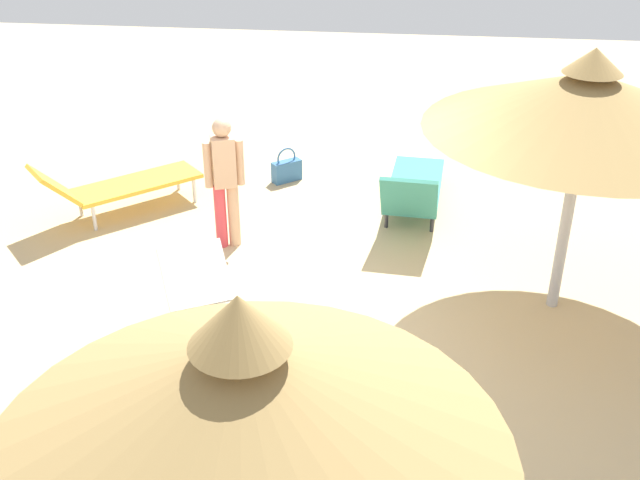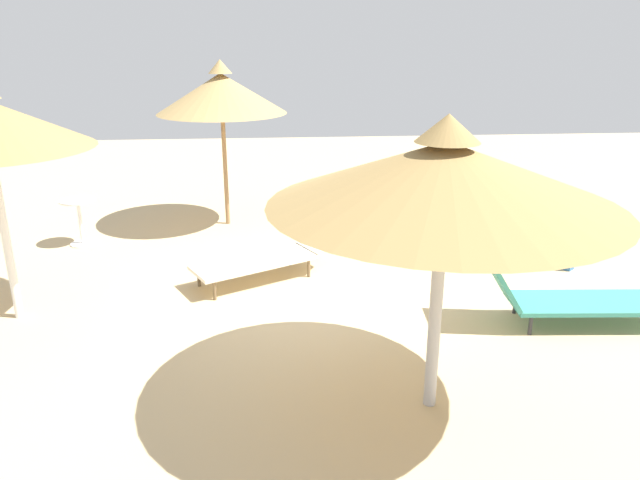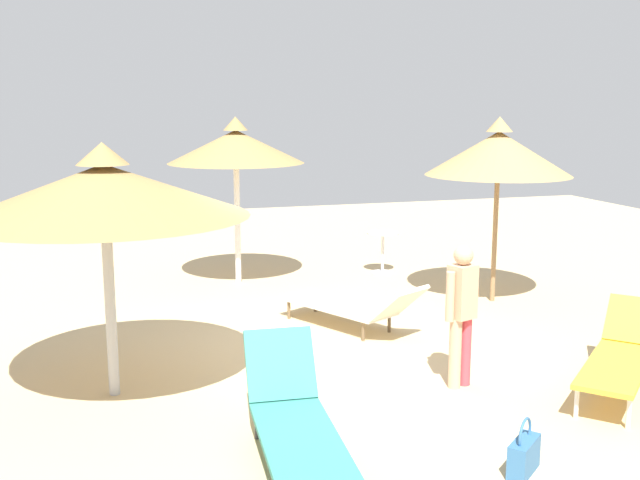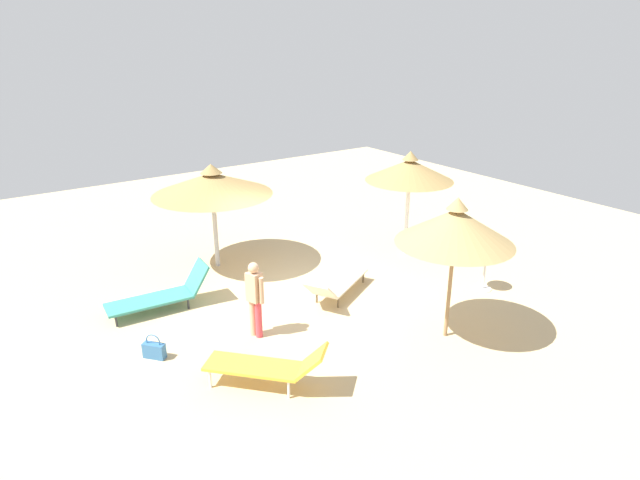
{
  "view_description": "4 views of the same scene",
  "coord_description": "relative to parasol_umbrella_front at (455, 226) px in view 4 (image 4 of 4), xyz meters",
  "views": [
    {
      "loc": [
        0.86,
        -5.76,
        4.18
      ],
      "look_at": [
        0.14,
        0.14,
        0.94
      ],
      "focal_mm": 42.4,
      "sensor_mm": 36.0,
      "label": 1
    },
    {
      "loc": [
        6.92,
        -0.57,
        3.16
      ],
      "look_at": [
        0.47,
        -0.03,
        0.91
      ],
      "focal_mm": 33.78,
      "sensor_mm": 36.0,
      "label": 2
    },
    {
      "loc": [
        2.47,
        8.35,
        2.97
      ],
      "look_at": [
        0.02,
        0.21,
        1.38
      ],
      "focal_mm": 42.02,
      "sensor_mm": 36.0,
      "label": 3
    },
    {
      "loc": [
        -9.09,
        5.75,
        5.36
      ],
      "look_at": [
        -0.35,
        -0.39,
        1.28
      ],
      "focal_mm": 30.14,
      "sensor_mm": 36.0,
      "label": 4
    }
  ],
  "objects": [
    {
      "name": "ground",
      "position": [
        3.16,
        1.34,
        -2.26
      ],
      "size": [
        24.0,
        24.0,
        0.1
      ],
      "primitive_type": "cube",
      "color": "tan"
    },
    {
      "name": "parasol_umbrella_front",
      "position": [
        0.0,
        0.0,
        0.0
      ],
      "size": [
        2.12,
        2.12,
        2.74
      ],
      "color": "olive",
      "rests_on": "ground"
    },
    {
      "name": "parasol_umbrella_far_left",
      "position": [
        3.45,
        -2.21,
        0.03
      ],
      "size": [
        2.19,
        2.19,
        2.72
      ],
      "color": "white",
      "rests_on": "ground"
    },
    {
      "name": "parasol_umbrella_near_right",
      "position": [
        5.55,
        2.13,
        -0.11
      ],
      "size": [
        2.84,
        2.84,
        2.57
      ],
      "color": "#B2B2B7",
      "rests_on": "ground"
    },
    {
      "name": "lounge_chair_center",
      "position": [
        4.13,
        4.02,
        -1.88
      ],
      "size": [
        0.79,
        2.14,
        0.86
      ],
      "color": "teal",
      "rests_on": "ground"
    },
    {
      "name": "lounge_chair_back",
      "position": [
        0.55,
        3.56,
        -1.81
      ],
      "size": [
        1.83,
        1.76,
        0.8
      ],
      "color": "gold",
      "rests_on": "ground"
    },
    {
      "name": "lounge_chair_far_right",
      "position": [
        2.49,
        0.76,
        -1.88
      ],
      "size": [
        1.53,
        2.15,
        0.74
      ],
      "color": "silver",
      "rests_on": "ground"
    },
    {
      "name": "person_standing_edge",
      "position": [
        2.07,
        2.95,
        -1.37
      ],
      "size": [
        0.42,
        0.29,
        1.51
      ],
      "color": "#D83F4C",
      "rests_on": "ground"
    },
    {
      "name": "handbag",
      "position": [
        2.44,
        4.8,
        -2.05
      ],
      "size": [
        0.4,
        0.37,
        0.47
      ],
      "color": "#336699",
      "rests_on": "ground"
    },
    {
      "name": "side_table_round",
      "position": [
        0.91,
        -2.2,
        -1.72
      ],
      "size": [
        0.55,
        0.55,
        0.73
      ],
      "color": "silver",
      "rests_on": "ground"
    }
  ]
}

